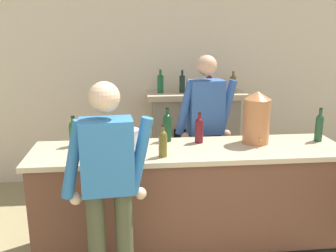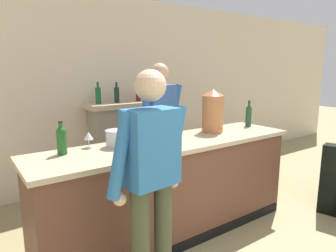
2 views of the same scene
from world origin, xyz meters
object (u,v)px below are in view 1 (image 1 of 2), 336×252
Objects in this scene: wine_bottle_merlot_tall at (74,132)px; wine_glass_near_bucket at (104,132)px; ice_bucket_steel at (128,137)px; wine_bottle_cabernet_heavy at (319,126)px; fireplace_stone at (194,137)px; person_bartender at (205,130)px; wine_glass_back_row at (141,143)px; wine_bottle_burgundy_dark at (199,129)px; person_customer at (108,189)px; wine_bottle_rose_blush at (167,126)px; wine_bottle_port_short at (163,142)px; copper_dispenser at (257,117)px.

wine_glass_near_bucket is (0.26, 0.08, -0.02)m from wine_bottle_merlot_tall.
wine_glass_near_bucket is (-0.23, 0.11, 0.03)m from ice_bucket_steel.
wine_bottle_merlot_tall is at bearing 175.87° from ice_bucket_steel.
wine_bottle_cabernet_heavy is 2.16× the size of wine_glass_near_bucket.
person_bartender is (-0.05, -0.94, 0.35)m from fireplace_stone.
ice_bucket_steel is at bearing 111.78° from wine_glass_back_row.
wine_bottle_burgundy_dark reaches higher than wine_bottle_merlot_tall.
person_customer is 0.84m from ice_bucket_steel.
wine_glass_back_row is (-0.70, -0.77, 0.13)m from person_bartender.
wine_glass_near_bucket is (-1.04, -0.38, 0.12)m from person_bartender.
wine_bottle_rose_blush is 0.44m from wine_bottle_port_short.
wine_glass_back_row is at bearing -132.11° from person_bartender.
ice_bucket_steel is at bearing -121.22° from fireplace_stone.
wine_bottle_cabernet_heavy is at bearing -3.30° from wine_bottle_burgundy_dark.
person_customer is at bearing -131.01° from wine_bottle_port_short.
wine_glass_back_row is (-0.55, -0.32, -0.02)m from wine_bottle_burgundy_dark.
copper_dispenser is at bearing 30.86° from person_customer.
person_customer is 10.99× the size of wine_glass_back_row.
person_customer is at bearing -118.77° from wine_bottle_rose_blush.
copper_dispenser reaches higher than wine_glass_back_row.
wine_bottle_merlot_tall is (-0.86, -0.07, -0.02)m from wine_bottle_rose_blush.
wine_bottle_merlot_tall is (-2.29, 0.07, -0.01)m from wine_bottle_cabernet_heavy.
person_bartender is at bearing 125.93° from copper_dispenser.
fireplace_stone is 10.33× the size of wine_glass_near_bucket.
wine_bottle_rose_blush reaches higher than wine_bottle_merlot_tall.
wine_glass_back_row is at bearing -68.22° from ice_bucket_steel.
wine_bottle_burgundy_dark is 1.03× the size of wine_bottle_merlot_tall.
wine_glass_back_row is (-1.69, -0.25, -0.03)m from wine_bottle_cabernet_heavy.
person_bartender reaches higher than wine_bottle_cabernet_heavy.
copper_dispenser is at bearing 13.54° from wine_glass_back_row.
wine_bottle_cabernet_heavy is at bearing 8.51° from wine_glass_back_row.
ice_bucket_steel is at bearing -177.12° from wine_bottle_burgundy_dark.
wine_bottle_burgundy_dark is (0.66, 0.03, 0.05)m from ice_bucket_steel.
wine_bottle_rose_blush is 1.44m from wine_bottle_cabernet_heavy.
wine_glass_near_bucket is (-1.09, -1.31, 0.48)m from fireplace_stone.
wine_bottle_port_short is (-0.37, -0.36, -0.01)m from wine_bottle_burgundy_dark.
person_customer is at bearing -126.07° from person_bartender.
person_bartender is 3.65× the size of copper_dispenser.
wine_bottle_merlot_tall reaches higher than wine_glass_back_row.
wine_bottle_rose_blush is at bearing 4.99° from wine_bottle_merlot_tall.
wine_bottle_cabernet_heavy is 1.54m from wine_bottle_port_short.
person_customer is (-1.00, -2.24, 0.31)m from fireplace_stone.
wine_bottle_rose_blush is (0.37, 0.11, 0.07)m from ice_bucket_steel.
wine_bottle_port_short is at bearing -24.79° from wine_bottle_merlot_tall.
wine_bottle_rose_blush is (0.51, 0.93, 0.20)m from person_customer.
wine_bottle_burgundy_dark is at bearing 43.93° from wine_bottle_port_short.
wine_bottle_cabernet_heavy reaches higher than wine_glass_back_row.
person_bartender reaches higher than fireplace_stone.
copper_dispenser is 0.83m from wine_bottle_rose_blush.
person_customer is at bearing -84.72° from wine_glass_near_bucket.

